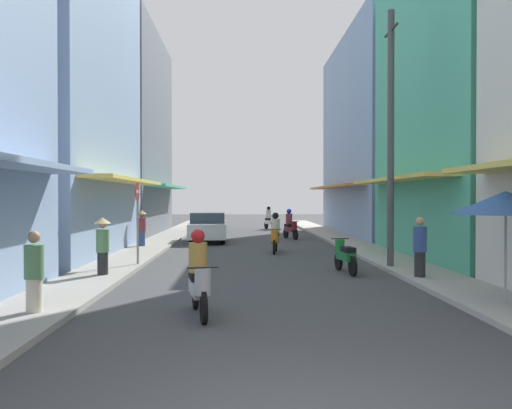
# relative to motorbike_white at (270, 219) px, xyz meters

# --- Properties ---
(ground_plane) EXTENTS (93.11, 93.11, 0.00)m
(ground_plane) POSITION_rel_motorbike_white_xyz_m (-1.38, -13.57, -0.70)
(ground_plane) COLOR #424244
(sidewalk_left) EXTENTS (1.70, 50.32, 0.12)m
(sidewalk_left) POSITION_rel_motorbike_white_xyz_m (-5.85, -13.57, -0.64)
(sidewalk_left) COLOR #9E9991
(sidewalk_left) RESTS_ON ground
(sidewalk_right) EXTENTS (1.70, 50.32, 0.12)m
(sidewalk_right) POSITION_rel_motorbike_white_xyz_m (3.10, -13.57, -0.64)
(sidewalk_right) COLOR #ADA89E
(sidewalk_right) RESTS_ON ground
(building_left_mid) EXTENTS (7.05, 10.09, 16.62)m
(building_left_mid) POSITION_rel_motorbike_white_xyz_m (-9.69, -15.65, 7.60)
(building_left_mid) COLOR #8CA5CC
(building_left_mid) RESTS_ON ground
(building_left_far) EXTENTS (7.05, 10.88, 11.64)m
(building_left_far) POSITION_rel_motorbike_white_xyz_m (-9.69, -4.73, 5.11)
(building_left_far) COLOR slate
(building_left_far) RESTS_ON ground
(building_right_mid) EXTENTS (7.05, 9.49, 17.41)m
(building_right_mid) POSITION_rel_motorbike_white_xyz_m (6.94, -17.23, 7.99)
(building_right_mid) COLOR #4CB28C
(building_right_mid) RESTS_ON ground
(building_right_far) EXTENTS (7.05, 13.77, 11.51)m
(building_right_far) POSITION_rel_motorbike_white_xyz_m (6.94, -5.08, 5.05)
(building_right_far) COLOR #8CA5CC
(building_right_far) RESTS_ON ground
(motorbike_white) EXTENTS (0.77, 1.73, 1.58)m
(motorbike_white) POSITION_rel_motorbike_white_xyz_m (0.00, 0.00, 0.00)
(motorbike_white) COLOR black
(motorbike_white) RESTS_ON ground
(motorbike_green) EXTENTS (0.55, 1.81, 0.96)m
(motorbike_green) POSITION_rel_motorbike_white_xyz_m (1.01, -20.40, -0.20)
(motorbike_green) COLOR black
(motorbike_green) RESTS_ON ground
(motorbike_maroon) EXTENTS (0.74, 1.75, 1.58)m
(motorbike_maroon) POSITION_rel_motorbike_white_xyz_m (0.63, -8.07, 0.00)
(motorbike_maroon) COLOR black
(motorbike_maroon) RESTS_ON ground
(motorbike_silver) EXTENTS (0.62, 1.79, 1.58)m
(motorbike_silver) POSITION_rel_motorbike_white_xyz_m (-2.75, -25.72, 0.00)
(motorbike_silver) COLOR black
(motorbike_silver) RESTS_ON ground
(motorbike_orange) EXTENTS (0.55, 1.81, 1.58)m
(motorbike_orange) POSITION_rel_motorbike_white_xyz_m (-0.62, -14.81, 0.00)
(motorbike_orange) COLOR black
(motorbike_orange) RESTS_ON ground
(parked_car) EXTENTS (1.86, 4.14, 1.45)m
(parked_car) POSITION_rel_motorbike_white_xyz_m (-3.56, -9.88, 0.04)
(parked_car) COLOR silver
(parked_car) RESTS_ON ground
(pedestrian_foreground) EXTENTS (0.34, 0.34, 1.66)m
(pedestrian_foreground) POSITION_rel_motorbike_white_xyz_m (2.64, -21.98, 0.13)
(pedestrian_foreground) COLOR #262628
(pedestrian_foreground) RESTS_ON ground
(pedestrian_far) EXTENTS (0.44, 0.44, 1.63)m
(pedestrian_far) POSITION_rel_motorbike_white_xyz_m (-6.18, -13.03, 0.21)
(pedestrian_far) COLOR #334C8C
(pedestrian_far) RESTS_ON ground
(pedestrian_midway) EXTENTS (0.44, 0.44, 1.63)m
(pedestrian_midway) POSITION_rel_motorbike_white_xyz_m (-5.65, -21.32, 0.22)
(pedestrian_midway) COLOR #262628
(pedestrian_midway) RESTS_ON ground
(pedestrian_crossing) EXTENTS (0.34, 0.34, 1.57)m
(pedestrian_crossing) POSITION_rel_motorbike_white_xyz_m (-5.68, -25.84, 0.08)
(pedestrian_crossing) COLOR beige
(pedestrian_crossing) RESTS_ON ground
(vendor_umbrella) EXTENTS (2.04, 2.04, 2.29)m
(vendor_umbrella) POSITION_rel_motorbike_white_xyz_m (3.13, -25.34, 1.36)
(vendor_umbrella) COLOR #99999E
(vendor_umbrella) RESTS_ON ground
(utility_pole) EXTENTS (0.20, 1.20, 7.74)m
(utility_pole) POSITION_rel_motorbike_white_xyz_m (2.50, -19.81, 3.25)
(utility_pole) COLOR #4C4C4F
(utility_pole) RESTS_ON ground
(street_sign_no_entry) EXTENTS (0.07, 0.60, 2.65)m
(street_sign_no_entry) POSITION_rel_motorbike_white_xyz_m (-5.15, -19.14, 1.01)
(street_sign_no_entry) COLOR gray
(street_sign_no_entry) RESTS_ON ground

